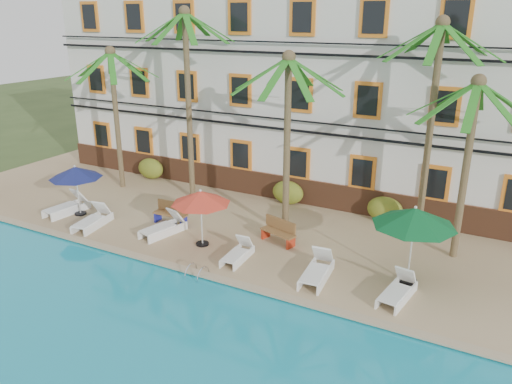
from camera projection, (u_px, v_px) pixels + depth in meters
The scene contains 25 objects.
ground at pixel (183, 261), 18.34m from camera, with size 100.00×100.00×0.00m, color #384C23.
pool_deck at pixel (249, 213), 22.46m from camera, with size 30.00×12.00×0.25m, color tan.
swimming_pool at pixel (18, 372), 12.50m from camera, with size 26.00×12.00×0.20m, color #189AB7.
pool_coping at pixel (168, 264), 17.50m from camera, with size 30.00×0.35×0.06m, color tan.
hotel_building at pixel (297, 82), 24.83m from camera, with size 25.40×6.44×10.22m.
palm_a at pixel (114, 98), 24.03m from camera, with size 4.32×4.32×6.94m.
palm_b at pixel (188, 81), 22.17m from camera, with size 4.32×4.32×8.68m.
palm_c at pixel (287, 119), 18.61m from camera, with size 4.32×4.32×7.13m.
palm_d at pixel (433, 102), 18.01m from camera, with size 4.32×4.32×8.31m.
palm_e at pixel (470, 142), 16.76m from camera, with size 4.32×4.32×6.52m.
shrub_left at pixel (151, 169), 26.61m from camera, with size 1.50×0.90×1.10m, color #1F5819.
shrub_mid at pixel (288, 192), 23.03m from camera, with size 1.50×0.90×1.10m, color #1F5819.
shrub_right at pixel (385, 209), 21.03m from camera, with size 1.50×0.90×1.10m, color #1F5819.
umbrella_blue at pixel (75, 173), 21.34m from camera, with size 2.25×2.25×2.26m.
umbrella_red at pixel (201, 198), 18.44m from camera, with size 2.25×2.25×2.25m.
umbrella_green at pixel (415, 217), 15.68m from camera, with size 2.68×2.68×2.68m.
lounger_a at pixel (67, 206), 22.04m from camera, with size 0.95×2.10×0.96m.
lounger_b at pixel (93, 220), 20.63m from camera, with size 1.01×2.06×0.93m.
lounger_c at pixel (164, 227), 19.93m from camera, with size 1.13×2.08×0.93m.
lounger_d at pixel (238, 253), 17.84m from camera, with size 0.69×1.70×0.79m.
lounger_e at pixel (317, 270), 16.53m from camera, with size 0.90×2.06×0.95m.
lounger_f at pixel (398, 290), 15.37m from camera, with size 0.91×1.93×0.88m.
bench_left at pixel (171, 212), 20.94m from camera, with size 1.52×0.56×0.93m.
bench_right at pixel (280, 231), 19.14m from camera, with size 1.57×0.88×0.93m.
pool_ladder at pixel (197, 275), 16.85m from camera, with size 0.54×0.74×0.74m.
Camera 1 is at (10.11, -13.22, 8.57)m, focal length 35.00 mm.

